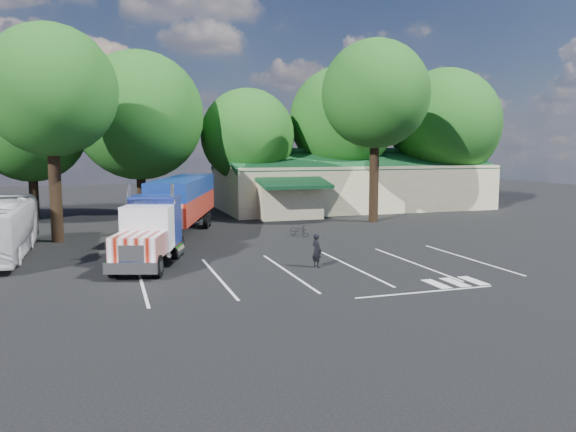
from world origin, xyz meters
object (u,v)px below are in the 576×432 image
object	(u,v)px
woman	(317,250)
tour_bus	(0,228)
bicycle	(299,230)
silver_sedan	(349,206)
semi_truck	(176,205)

from	to	relation	value
woman	tour_bus	bearing A→B (deg)	45.89
bicycle	woman	bearing A→B (deg)	-130.95
bicycle	tour_bus	world-z (taller)	tour_bus
woman	silver_sedan	size ratio (longest dim) A/B	0.40
bicycle	silver_sedan	distance (m)	13.31
semi_truck	woman	world-z (taller)	semi_truck
semi_truck	tour_bus	size ratio (longest dim) A/B	1.72
semi_truck	tour_bus	distance (m)	9.32
silver_sedan	woman	bearing A→B (deg)	171.65
bicycle	silver_sedan	size ratio (longest dim) A/B	0.40
woman	bicycle	xyz separation A→B (m)	(2.22, 8.91, -0.38)
tour_bus	silver_sedan	bearing A→B (deg)	25.80
woman	silver_sedan	world-z (taller)	woman
woman	tour_bus	xyz separation A→B (m)	(-14.46, 7.34, 0.68)
semi_truck	bicycle	xyz separation A→B (m)	(7.58, -0.27, -1.76)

